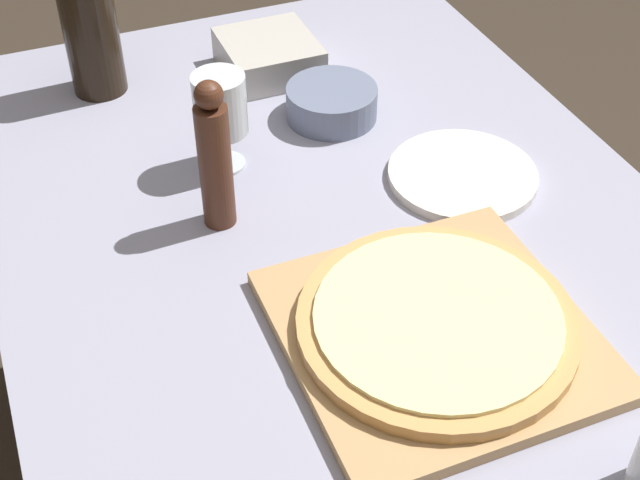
{
  "coord_description": "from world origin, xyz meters",
  "views": [
    {
      "loc": [
        -0.37,
        -0.76,
        1.52
      ],
      "look_at": [
        -0.06,
        -0.0,
        0.8
      ],
      "focal_mm": 50.0,
      "sensor_mm": 36.0,
      "label": 1
    }
  ],
  "objects": [
    {
      "name": "dinner_plate",
      "position": [
        0.21,
        0.11,
        0.75
      ],
      "size": [
        0.22,
        0.22,
        0.01
      ],
      "color": "silver",
      "rests_on": "dining_table"
    },
    {
      "name": "pepper_mill",
      "position": [
        -0.14,
        0.15,
        0.85
      ],
      "size": [
        0.04,
        0.04,
        0.22
      ],
      "color": "#4C2819",
      "rests_on": "dining_table"
    },
    {
      "name": "small_bowl",
      "position": [
        0.09,
        0.33,
        0.77
      ],
      "size": [
        0.14,
        0.14,
        0.05
      ],
      "color": "slate",
      "rests_on": "dining_table"
    },
    {
      "name": "wine_glass",
      "position": [
        -0.1,
        0.27,
        0.84
      ],
      "size": [
        0.08,
        0.08,
        0.15
      ],
      "color": "silver",
      "rests_on": "dining_table"
    },
    {
      "name": "dining_table",
      "position": [
        0.0,
        0.0,
        0.65
      ],
      "size": [
        0.91,
        1.46,
        0.74
      ],
      "color": "#9393A8",
      "rests_on": "ground_plane"
    },
    {
      "name": "food_container",
      "position": [
        0.05,
        0.5,
        0.77
      ],
      "size": [
        0.15,
        0.16,
        0.06
      ],
      "color": "#BCB7AD",
      "rests_on": "dining_table"
    },
    {
      "name": "pizza",
      "position": [
        0.03,
        -0.15,
        0.77
      ],
      "size": [
        0.33,
        0.33,
        0.02
      ],
      "color": "tan",
      "rests_on": "cutting_board"
    },
    {
      "name": "wine_bottle",
      "position": [
        -0.23,
        0.55,
        0.88
      ],
      "size": [
        0.09,
        0.09,
        0.36
      ],
      "color": "black",
      "rests_on": "dining_table"
    },
    {
      "name": "cutting_board",
      "position": [
        0.03,
        -0.15,
        0.75
      ],
      "size": [
        0.35,
        0.35,
        0.02
      ],
      "color": "tan",
      "rests_on": "dining_table"
    }
  ]
}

